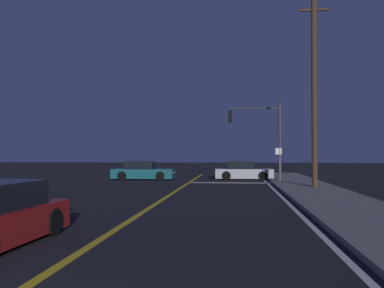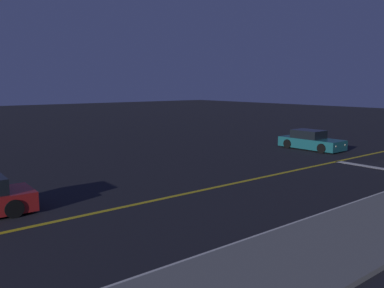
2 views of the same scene
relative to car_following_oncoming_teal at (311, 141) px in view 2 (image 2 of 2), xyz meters
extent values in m
cube|color=slate|center=(10.62, -13.84, -0.51)|extent=(3.20, 45.67, 0.15)
cube|color=gold|center=(3.72, -13.84, -0.58)|extent=(0.20, 43.13, 0.01)
cube|color=silver|center=(8.77, -13.84, -0.58)|extent=(0.16, 43.13, 0.01)
cube|color=silver|center=(6.37, -2.65, -0.58)|extent=(5.31, 0.50, 0.01)
cube|color=#195960|center=(0.06, 0.00, -0.14)|extent=(4.46, 1.87, 0.68)
cube|color=black|center=(-0.20, 0.00, 0.46)|extent=(2.06, 1.58, 0.60)
cylinder|color=black|center=(1.43, 0.86, -0.26)|extent=(0.64, 0.23, 0.64)
cylinder|color=black|center=(1.45, -0.82, -0.26)|extent=(0.64, 0.23, 0.64)
cylinder|color=black|center=(-1.32, 0.82, -0.26)|extent=(0.64, 0.23, 0.64)
cylinder|color=black|center=(-1.30, -0.86, -0.26)|extent=(0.64, 0.23, 0.64)
sphere|color=#FFF4CC|center=(2.21, 0.59, -0.06)|extent=(0.18, 0.18, 0.18)
sphere|color=#FFF4CC|center=(2.23, -0.52, -0.06)|extent=(0.18, 0.18, 0.18)
sphere|color=red|center=(-2.11, 0.53, -0.06)|extent=(0.14, 0.14, 0.14)
sphere|color=red|center=(-2.09, -0.59, -0.06)|extent=(0.14, 0.14, 0.14)
cylinder|color=black|center=(2.43, -20.42, -0.26)|extent=(0.24, 0.65, 0.64)
cylinder|color=black|center=(0.78, -20.36, -0.26)|extent=(0.24, 0.65, 0.64)
sphere|color=red|center=(2.18, -19.64, -0.06)|extent=(0.14, 0.14, 0.14)
sphere|color=red|center=(1.08, -19.60, -0.06)|extent=(0.14, 0.14, 0.14)
camera|label=1|loc=(6.76, -30.01, 1.38)|focal=39.26mm
camera|label=2|loc=(16.48, -23.90, 3.91)|focal=37.45mm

